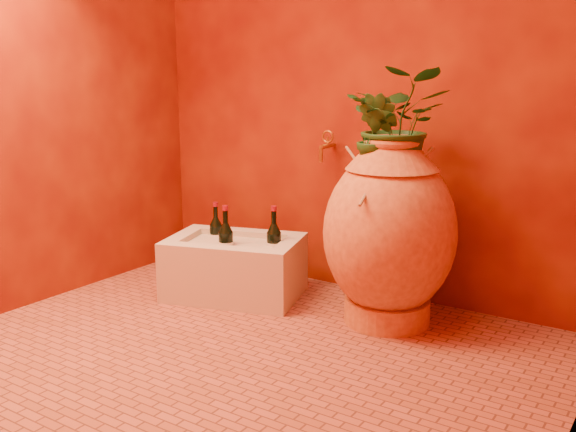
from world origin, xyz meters
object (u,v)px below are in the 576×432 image
Objects in this scene: stone_basin at (235,268)px; wall_tap at (326,144)px; wine_bottle_a at (216,236)px; wine_bottle_c at (226,244)px; amphora at (390,232)px; wine_bottle_b at (274,245)px.

wall_tap is at bearing 49.50° from stone_basin.
wine_bottle_c is (0.17, -0.13, 0.01)m from wine_bottle_a.
amphora is at bearing 10.44° from wine_bottle_c.
wine_bottle_b is at bearing -113.27° from wall_tap.
wine_bottle_c is at bearing -110.52° from stone_basin.
wine_bottle_b is 0.59m from wall_tap.
wine_bottle_c is at bearing -169.56° from amphora.
wall_tap is (0.51, 0.29, 0.50)m from wine_bottle_a.
amphora is 0.66m from wall_tap.
amphora is at bearing 1.41° from wine_bottle_a.
stone_basin is 2.65× the size of wine_bottle_a.
wine_bottle_a is 0.93× the size of wine_bottle_b.
wine_bottle_c is at bearing -128.73° from wall_tap.
stone_basin is 0.25m from wine_bottle_b.
wall_tap is (0.32, 0.38, 0.63)m from stone_basin.
wine_bottle_b is (0.19, 0.08, 0.14)m from stone_basin.
wine_bottle_a is (-0.19, 0.08, 0.13)m from stone_basin.
wine_bottle_c is (-0.83, -0.15, -0.15)m from amphora.
wall_tap is at bearing 51.27° from wine_bottle_c.
wall_tap reaches higher than stone_basin.
amphora reaches higher than wine_bottle_c.
wine_bottle_a is 0.93× the size of wine_bottle_c.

